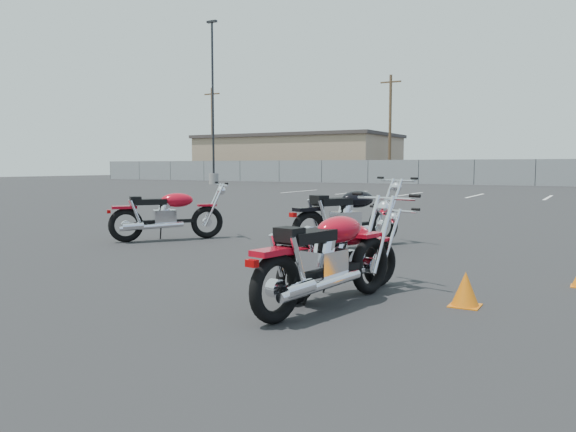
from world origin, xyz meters
The scene contains 12 objects.
ground centered at (0.00, 0.00, 0.00)m, with size 120.00×120.00×0.00m, color black.
motorcycle_front_red centered at (-2.84, 1.54, 0.48)m, with size 1.66×1.91×1.05m.
motorcycle_second_black centered at (0.44, 2.17, 0.53)m, with size 1.42×2.30×1.16m.
motorcycle_third_red centered at (1.78, -1.43, 0.48)m, with size 0.90×2.15×1.06m.
motorcycle_rear_red centered at (1.67, -0.87, 0.40)m, with size 0.98×1.79×0.89m.
training_cone_far centered at (2.91, -0.73, 0.17)m, with size 0.28×0.28×0.34m.
light_pole_west centered at (-21.03, 27.17, 3.18)m, with size 0.80×0.70×11.75m.
chainlink_fence centered at (0.00, 35.00, 0.90)m, with size 80.06×0.06×1.80m.
tan_building_west centered at (-22.00, 42.00, 2.16)m, with size 18.40×10.40×4.30m.
utility_pole_a centered at (-30.00, 39.00, 4.69)m, with size 1.80×0.24×9.00m.
utility_pole_b centered at (-12.00, 40.00, 4.69)m, with size 1.80×0.24×9.00m.
parking_line_stripes centered at (-2.50, 20.00, 0.00)m, with size 15.12×4.00×0.01m.
Camera 1 is at (4.02, -6.20, 1.35)m, focal length 35.00 mm.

